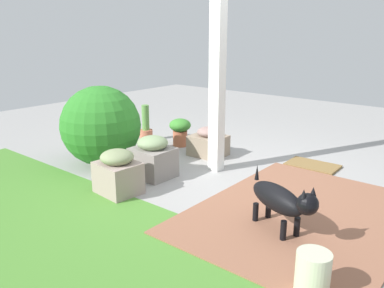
# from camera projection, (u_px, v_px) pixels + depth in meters

# --- Properties ---
(ground_plane) EXTENTS (12.00, 12.00, 0.00)m
(ground_plane) POSITION_uv_depth(u_px,v_px,m) (219.00, 179.00, 4.67)
(ground_plane) COLOR #9B9998
(brick_path) EXTENTS (1.80, 2.40, 0.02)m
(brick_path) POSITION_uv_depth(u_px,v_px,m) (301.00, 214.00, 3.76)
(brick_path) COLOR #905C44
(brick_path) RESTS_ON ground
(porch_pillar) EXTENTS (0.15, 0.15, 2.39)m
(porch_pillar) POSITION_uv_depth(u_px,v_px,m) (217.00, 74.00, 4.66)
(porch_pillar) COLOR white
(porch_pillar) RESTS_ON ground
(stone_planter_nearest) EXTENTS (0.48, 0.42, 0.41)m
(stone_planter_nearest) POSITION_uv_depth(u_px,v_px,m) (208.00, 143.00, 5.52)
(stone_planter_nearest) COLOR gray
(stone_planter_nearest) RESTS_ON ground
(stone_planter_mid) EXTENTS (0.47, 0.42, 0.50)m
(stone_planter_mid) POSITION_uv_depth(u_px,v_px,m) (153.00, 158.00, 4.70)
(stone_planter_mid) COLOR gray
(stone_planter_mid) RESTS_ON ground
(stone_planter_far) EXTENTS (0.48, 0.42, 0.49)m
(stone_planter_far) POSITION_uv_depth(u_px,v_px,m) (118.00, 172.00, 4.22)
(stone_planter_far) COLOR gray
(stone_planter_far) RESTS_ON ground
(round_shrub) EXTENTS (1.03, 1.03, 1.03)m
(round_shrub) POSITION_uv_depth(u_px,v_px,m) (101.00, 126.00, 5.08)
(round_shrub) COLOR #2B7826
(round_shrub) RESTS_ON ground
(terracotta_pot_broad) EXTENTS (0.33, 0.33, 0.42)m
(terracotta_pot_broad) POSITION_uv_depth(u_px,v_px,m) (180.00, 130.00, 5.95)
(terracotta_pot_broad) COLOR #B45F41
(terracotta_pot_broad) RESTS_ON ground
(terracotta_pot_tall) EXTENTS (0.21, 0.21, 0.57)m
(terracotta_pot_tall) POSITION_uv_depth(u_px,v_px,m) (146.00, 128.00, 6.27)
(terracotta_pot_tall) COLOR #BB674D
(terracotta_pot_tall) RESTS_ON ground
(dog) EXTENTS (0.75, 0.45, 0.53)m
(dog) POSITION_uv_depth(u_px,v_px,m) (281.00, 200.00, 3.36)
(dog) COLOR black
(dog) RESTS_ON ground
(ceramic_urn) EXTENTS (0.23, 0.23, 0.31)m
(ceramic_urn) POSITION_uv_depth(u_px,v_px,m) (313.00, 274.00, 2.60)
(ceramic_urn) COLOR beige
(ceramic_urn) RESTS_ON ground
(doormat) EXTENTS (0.65, 0.41, 0.03)m
(doormat) POSITION_uv_depth(u_px,v_px,m) (313.00, 165.00, 5.10)
(doormat) COLOR olive
(doormat) RESTS_ON ground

